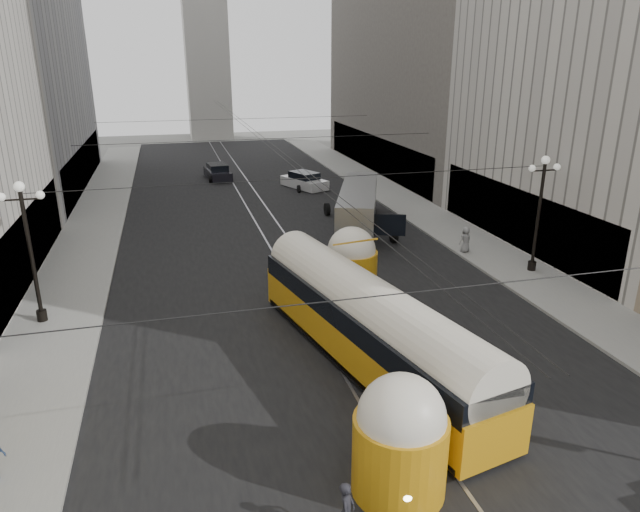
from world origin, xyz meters
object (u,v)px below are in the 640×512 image
streetcar (369,323)px  city_bus (358,206)px  pedestrian_crossing_a (347,511)px  pedestrian_sidewalk_right (465,240)px

streetcar → city_bus: size_ratio=1.37×
pedestrian_crossing_a → pedestrian_sidewalk_right: 23.17m
pedestrian_crossing_a → pedestrian_sidewalk_right: pedestrian_sidewalk_right is taller
city_bus → streetcar: bearing=-107.3°
pedestrian_crossing_a → pedestrian_sidewalk_right: size_ratio=1.03×
streetcar → city_bus: (5.60, 17.98, -0.18)m
streetcar → pedestrian_crossing_a: size_ratio=9.98×
city_bus → pedestrian_sidewalk_right: city_bus is taller
pedestrian_crossing_a → pedestrian_sidewalk_right: (13.45, 18.87, 0.13)m
city_bus → pedestrian_sidewalk_right: size_ratio=7.50×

